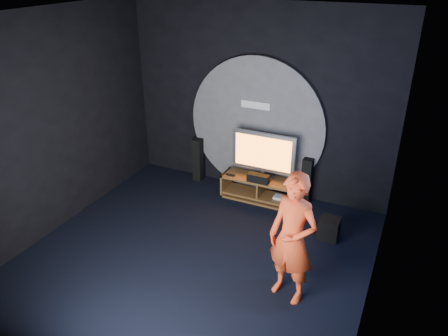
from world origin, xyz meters
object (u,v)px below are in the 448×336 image
Objects in this scene: tower_speaker_left at (198,159)px; tower_speaker_right at (307,181)px; media_console at (261,191)px; tv at (263,154)px; subwoofer at (329,229)px; player at (292,239)px.

tower_speaker_right is (2.23, 0.02, 0.00)m from tower_speaker_left.
tv is at bearing 95.82° from media_console.
subwoofer is (1.44, -0.75, -0.75)m from tv.
media_console is 1.66× the size of tower_speaker_left.
media_console is 0.73m from tv.
media_console is 0.80× the size of player.
tv reaches higher than tower_speaker_left.
subwoofer is (0.66, -0.97, -0.27)m from tower_speaker_right.
tv reaches higher than subwoofer.
tower_speaker_left is (-1.46, 0.27, 0.25)m from media_console.
tower_speaker_left is (-1.45, 0.20, -0.49)m from tv.
tower_speaker_right is 2.51× the size of subwoofer.
media_console is 1.66× the size of tower_speaker_right.
player reaches higher than tower_speaker_left.
subwoofer is at bearing 99.15° from player.
tv is at bearing -164.32° from tower_speaker_right.
tv is at bearing -7.93° from tower_speaker_left.
tower_speaker_left and tower_speaker_right have the same top height.
subwoofer is (1.43, -0.68, -0.02)m from media_console.
media_console is 1.50m from tower_speaker_left.
tv is 1.79m from subwoofer.
tower_speaker_right reaches higher than subwoofer.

